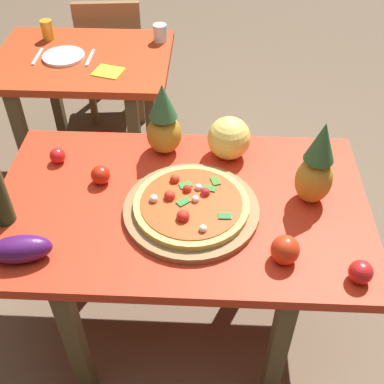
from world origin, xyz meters
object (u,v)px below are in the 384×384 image
(melon, at_px, (229,138))
(pizza_board, at_px, (191,210))
(background_table, at_px, (85,78))
(dining_chair, at_px, (113,52))
(tomato_at_corner, at_px, (101,175))
(display_table, at_px, (181,219))
(pizza, at_px, (191,204))
(tomato_by_bottle, at_px, (57,156))
(knife_utensil, at_px, (90,58))
(napkin_folded, at_px, (108,72))
(pineapple_left, at_px, (316,168))
(bell_pepper, at_px, (285,250))
(drinking_glass_juice, at_px, (47,30))
(drinking_glass_water, at_px, (160,33))
(pineapple_right, at_px, (164,123))
(dinner_plate, at_px, (64,56))
(eggplant, at_px, (20,249))
(fork_utensil, at_px, (37,57))
(tomato_near_board, at_px, (361,272))

(melon, bearing_deg, pizza_board, -111.84)
(background_table, distance_m, dining_chair, 0.59)
(tomato_at_corner, bearing_deg, pizza_board, -22.39)
(display_table, xyz_separation_m, pizza, (0.04, -0.05, 0.13))
(tomato_by_bottle, bearing_deg, pizza_board, -25.50)
(knife_utensil, relative_size, napkin_folded, 1.29)
(dining_chair, xyz_separation_m, melon, (0.73, -1.38, 0.35))
(pizza_board, distance_m, pizza, 0.03)
(display_table, height_order, pineapple_left, pineapple_left)
(bell_pepper, distance_m, drinking_glass_juice, 1.92)
(pineapple_left, bearing_deg, melon, 140.60)
(drinking_glass_juice, relative_size, drinking_glass_water, 1.14)
(pineapple_left, bearing_deg, pineapple_right, 154.46)
(display_table, bearing_deg, dinner_plate, 122.72)
(drinking_glass_juice, bearing_deg, pizza_board, -57.10)
(display_table, height_order, tomato_by_bottle, tomato_by_bottle)
(bell_pepper, distance_m, dinner_plate, 1.67)
(melon, relative_size, drinking_glass_water, 1.82)
(display_table, distance_m, pizza, 0.14)
(eggplant, height_order, fork_utensil, eggplant)
(pizza, relative_size, pineapple_left, 1.22)
(pizza, height_order, tomato_by_bottle, pizza)
(drinking_glass_juice, height_order, fork_utensil, drinking_glass_juice)
(eggplant, relative_size, tomato_near_board, 2.68)
(tomato_near_board, distance_m, dinner_plate, 1.87)
(bell_pepper, bearing_deg, pineapple_left, 67.23)
(tomato_near_board, height_order, dinner_plate, tomato_near_board)
(pizza_board, height_order, eggplant, eggplant)
(drinking_glass_water, bearing_deg, dining_chair, 134.05)
(dinner_plate, bearing_deg, pizza_board, -56.92)
(tomato_near_board, bearing_deg, drinking_glass_juice, 130.92)
(tomato_by_bottle, distance_m, fork_utensil, 0.92)
(background_table, distance_m, drinking_glass_juice, 0.35)
(tomato_near_board, xyz_separation_m, drinking_glass_water, (-0.76, 1.60, 0.01))
(pineapple_left, relative_size, drinking_glass_juice, 3.10)
(tomato_near_board, bearing_deg, display_table, 150.70)
(tomato_at_corner, distance_m, drinking_glass_water, 1.20)
(background_table, distance_m, tomato_by_bottle, 0.89)
(pizza_board, distance_m, drinking_glass_water, 1.36)
(background_table, distance_m, napkin_folded, 0.27)
(pizza_board, bearing_deg, drinking_glass_juice, 122.90)
(display_table, distance_m, napkin_folded, 1.02)
(display_table, xyz_separation_m, fork_utensil, (-0.82, 1.06, 0.09))
(drinking_glass_juice, relative_size, napkin_folded, 0.76)
(pizza_board, distance_m, dinner_plate, 1.33)
(pizza_board, distance_m, tomato_at_corner, 0.37)
(dining_chair, relative_size, drinking_glass_water, 9.11)
(dining_chair, xyz_separation_m, tomato_near_board, (1.12, -1.98, 0.30))
(background_table, bearing_deg, dinner_plate, -169.21)
(display_table, bearing_deg, bell_pepper, -35.80)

